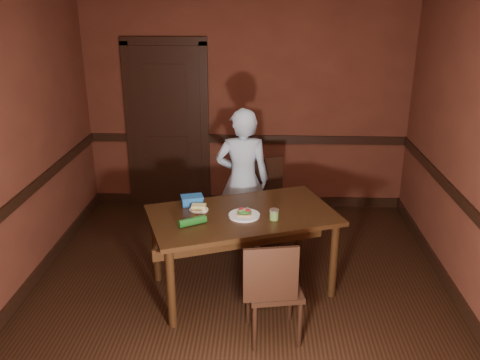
# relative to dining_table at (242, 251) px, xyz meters

# --- Properties ---
(floor) EXTENTS (4.00, 4.50, 0.01)m
(floor) POSITION_rel_dining_table_xyz_m (-0.03, -0.23, -0.39)
(floor) COLOR black
(floor) RESTS_ON ground
(wall_back) EXTENTS (4.00, 0.02, 2.70)m
(wall_back) POSITION_rel_dining_table_xyz_m (-0.03, 2.02, 0.96)
(wall_back) COLOR #57271A
(wall_back) RESTS_ON ground
(wall_front) EXTENTS (4.00, 0.02, 2.70)m
(wall_front) POSITION_rel_dining_table_xyz_m (-0.03, -2.48, 0.96)
(wall_front) COLOR #57271A
(wall_front) RESTS_ON ground
(wall_left) EXTENTS (0.02, 4.50, 2.70)m
(wall_left) POSITION_rel_dining_table_xyz_m (-2.03, -0.23, 0.96)
(wall_left) COLOR #57271A
(wall_left) RESTS_ON ground
(dado_back) EXTENTS (4.00, 0.03, 0.10)m
(dado_back) POSITION_rel_dining_table_xyz_m (-0.03, 2.01, 0.51)
(dado_back) COLOR black
(dado_back) RESTS_ON ground
(dado_left) EXTENTS (0.03, 4.50, 0.10)m
(dado_left) POSITION_rel_dining_table_xyz_m (-2.01, -0.23, 0.51)
(dado_left) COLOR black
(dado_left) RESTS_ON ground
(dado_right) EXTENTS (0.03, 4.50, 0.10)m
(dado_right) POSITION_rel_dining_table_xyz_m (1.96, -0.23, 0.51)
(dado_right) COLOR black
(dado_right) RESTS_ON ground
(baseboard_back) EXTENTS (4.00, 0.03, 0.12)m
(baseboard_back) POSITION_rel_dining_table_xyz_m (-0.03, 2.01, -0.33)
(baseboard_back) COLOR black
(baseboard_back) RESTS_ON ground
(baseboard_left) EXTENTS (0.03, 4.50, 0.12)m
(baseboard_left) POSITION_rel_dining_table_xyz_m (-2.01, -0.23, -0.33)
(baseboard_left) COLOR black
(baseboard_left) RESTS_ON ground
(baseboard_right) EXTENTS (0.03, 4.50, 0.12)m
(baseboard_right) POSITION_rel_dining_table_xyz_m (1.96, -0.23, -0.33)
(baseboard_right) COLOR black
(baseboard_right) RESTS_ON ground
(door) EXTENTS (1.05, 0.07, 2.20)m
(door) POSITION_rel_dining_table_xyz_m (-1.03, 1.99, 0.70)
(door) COLOR black
(door) RESTS_ON ground
(dining_table) EXTENTS (1.87, 1.45, 0.77)m
(dining_table) POSITION_rel_dining_table_xyz_m (0.00, 0.00, 0.00)
(dining_table) COLOR black
(dining_table) RESTS_ON floor
(chair_far) EXTENTS (0.57, 0.57, 0.95)m
(chair_far) POSITION_rel_dining_table_xyz_m (0.13, 0.91, 0.09)
(chair_far) COLOR black
(chair_far) RESTS_ON floor
(chair_near) EXTENTS (0.48, 0.48, 0.90)m
(chair_near) POSITION_rel_dining_table_xyz_m (0.28, -0.69, 0.06)
(chair_near) COLOR black
(chair_near) RESTS_ON floor
(person) EXTENTS (0.59, 0.41, 1.56)m
(person) POSITION_rel_dining_table_xyz_m (-0.03, 0.83, 0.39)
(person) COLOR silver
(person) RESTS_ON floor
(sandwich_plate) EXTENTS (0.28, 0.28, 0.07)m
(sandwich_plate) POSITION_rel_dining_table_xyz_m (0.02, -0.06, 0.41)
(sandwich_plate) COLOR white
(sandwich_plate) RESTS_ON dining_table
(sauce_jar) EXTENTS (0.08, 0.08, 0.10)m
(sauce_jar) POSITION_rel_dining_table_xyz_m (0.28, -0.12, 0.44)
(sauce_jar) COLOR olive
(sauce_jar) RESTS_ON dining_table
(cheese_saucer) EXTENTS (0.17, 0.17, 0.05)m
(cheese_saucer) POSITION_rel_dining_table_xyz_m (-0.40, 0.05, 0.41)
(cheese_saucer) COLOR white
(cheese_saucer) RESTS_ON dining_table
(food_tub) EXTENTS (0.23, 0.19, 0.09)m
(food_tub) POSITION_rel_dining_table_xyz_m (-0.48, 0.18, 0.43)
(food_tub) COLOR blue
(food_tub) RESTS_ON dining_table
(wrapped_veg) EXTENTS (0.25, 0.19, 0.07)m
(wrapped_veg) POSITION_rel_dining_table_xyz_m (-0.42, -0.26, 0.42)
(wrapped_veg) COLOR #175016
(wrapped_veg) RESTS_ON dining_table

